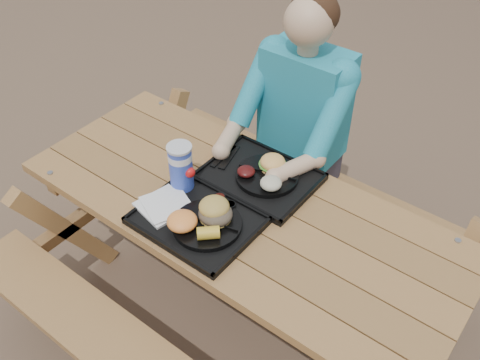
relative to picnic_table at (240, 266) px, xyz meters
The scene contains 18 objects.
ground 0.38m from the picnic_table, ahead, with size 60.00×60.00×0.00m, color #999999.
picnic_table is the anchor object (origin of this frame).
tray_near 0.43m from the picnic_table, 111.06° to the right, with size 0.45×0.35×0.02m, color black.
tray_far 0.42m from the picnic_table, 99.48° to the left, with size 0.45×0.35×0.02m, color black.
plate_near 0.44m from the picnic_table, 94.18° to the right, with size 0.26×0.26×0.02m, color black.
plate_far 0.44m from the picnic_table, 89.51° to the left, with size 0.26×0.26×0.02m, color black.
napkin_stack 0.50m from the picnic_table, 136.41° to the right, with size 0.17×0.17×0.02m, color silver.
soda_cup 0.55m from the picnic_table, 163.87° to the right, with size 0.09×0.09×0.19m, color #1732AC.
condiment_bbq 0.42m from the picnic_table, 140.32° to the right, with size 0.05×0.05×0.03m, color black.
condiment_mustard 0.41m from the picnic_table, 94.47° to the right, with size 0.04×0.04×0.03m, color yellow.
sandwich 0.50m from the picnic_table, 90.43° to the right, with size 0.12×0.12×0.12m, color #BC9742, non-canonical shape.
mac_cheese 0.52m from the picnic_table, 105.80° to the right, with size 0.11×0.11×0.06m, color #FF9B43.
corn_cob 0.50m from the picnic_table, 80.66° to the right, with size 0.08×0.08×0.05m, color gold, non-canonical shape.
cutlery_far 0.48m from the picnic_table, 137.27° to the left, with size 0.03×0.17×0.01m, color black.
burger 0.51m from the picnic_table, 90.33° to the left, with size 0.11×0.11×0.09m, color #F7B157, non-canonical shape.
baked_beans 0.45m from the picnic_table, 117.32° to the left, with size 0.07×0.07×0.03m, color #470E0E.
potato_salad 0.46m from the picnic_table, 62.26° to the left, with size 0.09×0.09×0.05m, color beige.
diner 0.66m from the picnic_table, 99.34° to the left, with size 0.48×0.84×1.28m, color #199BB4, non-canonical shape.
Camera 1 is at (0.92, -1.20, 2.21)m, focal length 40.00 mm.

